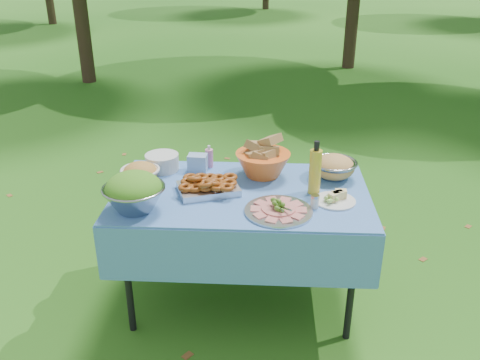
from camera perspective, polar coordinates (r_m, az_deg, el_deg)
name	(u,v)px	position (r m, az deg, el deg)	size (l,w,h in m)	color
ground	(241,298)	(3.33, 0.16, -13.13)	(80.00, 80.00, 0.00)	#0B3609
picnic_table	(241,248)	(3.11, 0.17, -7.60)	(1.46, 0.86, 0.76)	#84B0FE
salad_bowl	(134,192)	(2.73, -11.84, -1.31)	(0.33, 0.33, 0.22)	#94959B
pasta_bowl_white	(140,173)	(3.07, -11.14, 0.82)	(0.22, 0.22, 0.13)	silver
plate_stack	(162,162)	(3.22, -8.74, 2.00)	(0.21, 0.21, 0.10)	silver
wipes_box	(198,163)	(3.18, -4.78, 1.94)	(0.12, 0.09, 0.11)	#85A9D4
sanitizer_bottle	(209,156)	(3.23, -3.48, 2.69)	(0.05, 0.05, 0.14)	pink
bread_bowl	(263,158)	(3.09, 2.60, 2.45)	(0.33, 0.33, 0.22)	orange
pasta_bowl_steel	(334,166)	(3.12, 10.51, 1.51)	(0.27, 0.27, 0.14)	#94959B
fried_tray	(208,186)	(2.91, -3.60, -0.63)	(0.33, 0.24, 0.08)	silver
charcuterie_platter	(279,205)	(2.69, 4.37, -2.84)	(0.37, 0.37, 0.08)	#B0B1B8
oil_bottle	(315,167)	(2.88, 8.45, 1.41)	(0.07, 0.07, 0.31)	gold
cheese_plate	(335,197)	(2.84, 10.65, -1.84)	(0.23, 0.23, 0.06)	silver
shaker	(315,201)	(2.76, 8.39, -2.40)	(0.05, 0.05, 0.08)	silver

